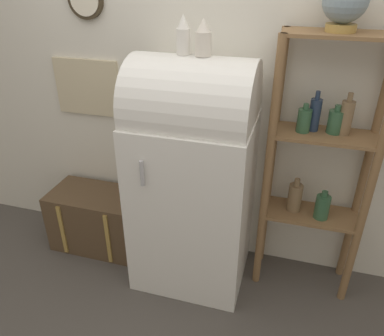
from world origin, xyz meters
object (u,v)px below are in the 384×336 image
object	(u,v)px
refrigerator	(193,175)
globe	(345,1)
vase_left	(183,36)
suitcase_trunk	(98,219)
vase_center	(203,39)

from	to	relation	value
refrigerator	globe	distance (m)	1.29
refrigerator	vase_left	xyz separation A→B (m)	(-0.06, 0.01, 0.86)
globe	vase_left	xyz separation A→B (m)	(-0.81, -0.13, -0.18)
globe	suitcase_trunk	bearing A→B (deg)	-177.41
vase_left	vase_center	xyz separation A→B (m)	(0.12, -0.01, -0.01)
refrigerator	suitcase_trunk	bearing A→B (deg)	174.57
globe	vase_center	size ratio (longest dim) A/B	1.37
vase_center	refrigerator	bearing A→B (deg)	-174.18
refrigerator	vase_center	bearing A→B (deg)	5.82
suitcase_trunk	vase_left	bearing A→B (deg)	-4.85
vase_center	vase_left	bearing A→B (deg)	176.16
suitcase_trunk	globe	xyz separation A→B (m)	(1.56, 0.07, 1.62)
globe	refrigerator	bearing A→B (deg)	-168.88
vase_center	suitcase_trunk	bearing A→B (deg)	175.29
vase_center	globe	bearing A→B (deg)	11.54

